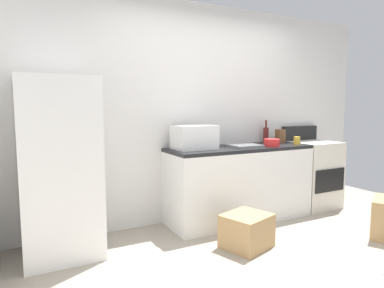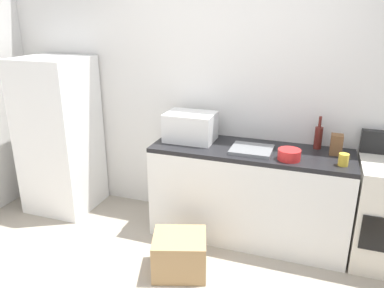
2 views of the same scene
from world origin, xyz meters
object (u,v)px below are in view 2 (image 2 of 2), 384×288
at_px(knife_block, 336,145).
at_px(cardboard_box_large, 180,254).
at_px(mixing_bowl, 289,155).
at_px(refrigerator, 60,135).
at_px(wine_bottle, 318,137).
at_px(microwave, 191,127).
at_px(coffee_mug, 344,160).

bearing_deg(knife_block, cardboard_box_large, -144.12).
distance_m(knife_block, mixing_bowl, 0.45).
xyz_separation_m(refrigerator, mixing_bowl, (2.40, -0.11, 0.12)).
relative_size(refrigerator, wine_bottle, 5.49).
relative_size(refrigerator, microwave, 3.58).
xyz_separation_m(coffee_mug, cardboard_box_large, (-1.20, -0.58, -0.78)).
distance_m(microwave, mixing_bowl, 0.97).
relative_size(refrigerator, coffee_mug, 16.46).
xyz_separation_m(wine_bottle, cardboard_box_large, (-0.99, -0.93, -0.84)).
bearing_deg(wine_bottle, knife_block, -35.01).
xyz_separation_m(refrigerator, cardboard_box_large, (1.63, -0.67, -0.66)).
height_order(refrigerator, microwave, refrigerator).
distance_m(refrigerator, wine_bottle, 2.63).
distance_m(wine_bottle, cardboard_box_large, 1.60).
xyz_separation_m(knife_block, mixing_bowl, (-0.37, -0.26, -0.04)).
xyz_separation_m(coffee_mug, knife_block, (-0.06, 0.25, 0.04)).
height_order(wine_bottle, mixing_bowl, wine_bottle).
xyz_separation_m(mixing_bowl, cardboard_box_large, (-0.77, -0.56, -0.78)).
relative_size(microwave, mixing_bowl, 2.42).
relative_size(mixing_bowl, cardboard_box_large, 0.44).
relative_size(wine_bottle, cardboard_box_large, 0.69).
xyz_separation_m(refrigerator, knife_block, (2.77, 0.15, 0.17)).
bearing_deg(cardboard_box_large, wine_bottle, 43.36).
bearing_deg(mixing_bowl, cardboard_box_large, -143.89).
distance_m(coffee_mug, cardboard_box_large, 1.54).
bearing_deg(coffee_mug, mixing_bowl, -178.11).
bearing_deg(wine_bottle, cardboard_box_large, -136.64).
bearing_deg(knife_block, refrigerator, -176.86).
bearing_deg(microwave, coffee_mug, -8.14).
height_order(wine_bottle, coffee_mug, wine_bottle).
height_order(microwave, knife_block, microwave).
bearing_deg(mixing_bowl, microwave, 167.50).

